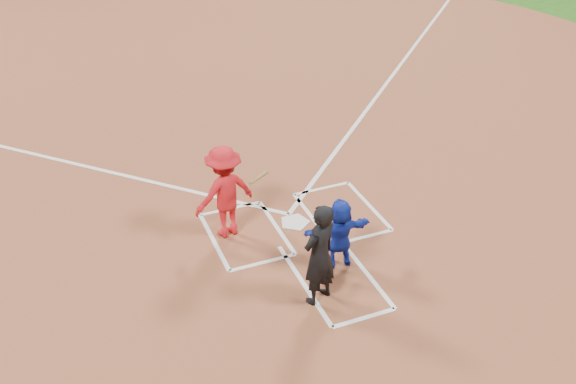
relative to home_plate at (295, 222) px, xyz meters
name	(u,v)px	position (x,y,z in m)	size (l,w,h in m)	color
ground	(295,223)	(0.00, 0.00, -0.02)	(120.00, 120.00, 0.00)	#205114
home_plate_dirt	(207,102)	(0.00, 6.00, -0.01)	(28.00, 28.00, 0.01)	brown
home_plate	(295,222)	(0.00, 0.00, 0.00)	(0.60, 0.60, 0.02)	silver
catcher	(340,233)	(0.21, -1.43, 0.64)	(1.20, 0.38, 1.29)	#152CAF
umpire	(319,255)	(-0.48, -2.12, 0.88)	(0.65, 0.43, 1.78)	black
chalk_markings	(215,112)	(0.00, 5.29, -0.01)	(28.35, 17.32, 0.01)	white
batter_at_plate	(225,192)	(-1.29, 0.17, 0.88)	(1.53, 0.93, 1.78)	red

